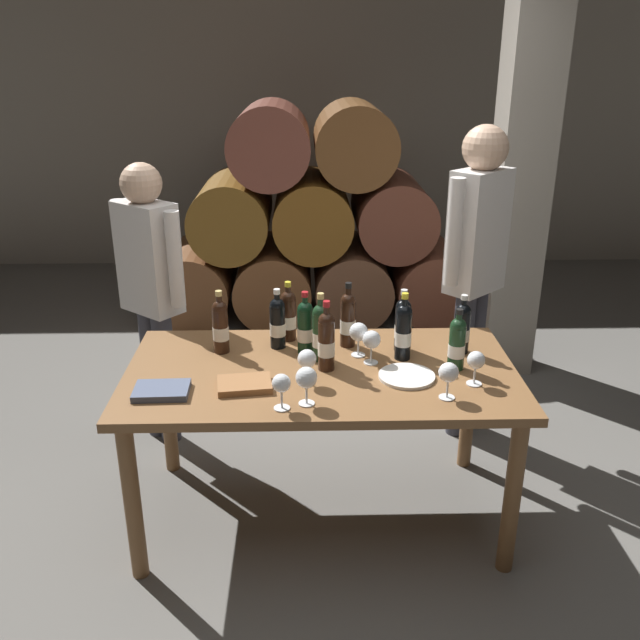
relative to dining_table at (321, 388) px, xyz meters
The scene contains 28 objects.
ground_plane 0.67m from the dining_table, ahead, with size 14.00×14.00×0.00m, color #66635E.
cellar_back_wall 4.26m from the dining_table, 90.00° to the left, with size 10.00×0.24×2.80m, color gray.
barrel_stack 2.60m from the dining_table, 90.00° to the left, with size 2.49×0.90×1.69m.
stone_pillar 2.16m from the dining_table, 50.91° to the left, with size 0.32×0.32×2.60m, color gray.
dining_table is the anchor object (origin of this frame).
wine_bottle_0 0.44m from the dining_table, 15.47° to the left, with size 0.07×0.07×0.31m.
wine_bottle_1 0.70m from the dining_table, 14.33° to the left, with size 0.07×0.07×0.28m.
wine_bottle_2 0.48m from the dining_table, 27.15° to the left, with size 0.07×0.07×0.29m.
wine_bottle_3 0.29m from the dining_table, 111.47° to the left, with size 0.07×0.07×0.30m.
wine_bottle_4 0.36m from the dining_table, 62.51° to the left, with size 0.07×0.07×0.31m.
wine_bottle_5 0.25m from the dining_table, 92.27° to the left, with size 0.07×0.07×0.32m.
wine_bottle_6 0.38m from the dining_table, 128.88° to the left, with size 0.07×0.07×0.29m.
wine_bottle_7 0.62m from the dining_table, ahead, with size 0.07×0.07×0.28m.
wine_bottle_8 0.54m from the dining_table, 156.78° to the left, with size 0.07×0.07×0.30m.
wine_bottle_9 0.23m from the dining_table, 12.18° to the left, with size 0.07×0.07×0.32m.
wine_bottle_10 0.42m from the dining_table, 113.97° to the left, with size 0.07×0.07×0.29m.
wine_glass_0 0.43m from the dining_table, 114.95° to the right, with size 0.07×0.07×0.15m.
wine_glass_1 0.30m from the dining_table, 38.42° to the left, with size 0.09×0.09×0.16m.
wine_glass_2 0.60m from the dining_table, 29.24° to the right, with size 0.08×0.08×0.15m.
wine_glass_3 0.30m from the dining_table, 13.81° to the left, with size 0.08×0.08×0.15m.
wine_glass_4 0.68m from the dining_table, 14.25° to the right, with size 0.07×0.07×0.15m.
wine_glass_5 0.25m from the dining_table, 114.41° to the right, with size 0.08×0.08×0.15m.
wine_glass_6 0.38m from the dining_table, 101.82° to the right, with size 0.09×0.09×0.16m.
tasting_notebook 0.38m from the dining_table, 152.59° to the right, with size 0.22×0.16×0.03m, color #936038.
leather_ledger 0.69m from the dining_table, 161.96° to the right, with size 0.22×0.16×0.03m, color #4C5670.
serving_plate 0.39m from the dining_table, 14.48° to the right, with size 0.24×0.24×0.01m, color white.
sommelier_presenting 1.18m from the dining_table, 41.97° to the left, with size 0.39×0.36×1.72m.
taster_seated_left 1.16m from the dining_table, 140.47° to the left, with size 0.40×0.34×1.54m.
Camera 1 is at (-0.07, -2.68, 2.07)m, focal length 38.36 mm.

